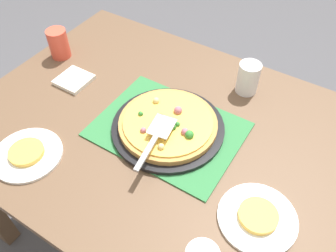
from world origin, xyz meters
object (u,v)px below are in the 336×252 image
Objects in this scene: napkin_stack at (74,80)px; pizza at (168,123)px; pizza_pan at (168,127)px; cup_near at (59,44)px; served_slice_left at (258,216)px; pizza_server at (156,137)px; plate_near_left at (257,218)px; served_slice_right at (26,152)px; cup_far at (248,78)px; plate_far_right at (28,155)px.

pizza is at bearing -2.71° from napkin_stack.
cup_near is (-0.60, 0.12, 0.05)m from pizza_pan.
served_slice_left is at bearing -21.09° from pizza_pan.
pizza_server is (0.02, -0.10, 0.06)m from pizza_pan.
plate_near_left is 0.38m from pizza_server.
pizza_server is at bearing -19.13° from cup_near.
served_slice_right is 0.92× the size of cup_far.
pizza_pan is at bearing -2.67° from napkin_stack.
cup_far is (0.14, 0.33, 0.03)m from pizza.
pizza_pan reaches higher than napkin_stack.
served_slice_right reaches higher than plate_near_left.
napkin_stack is (-0.44, 0.02, -0.01)m from pizza_pan.
plate_far_right is 1.83× the size of cup_far.
pizza_server reaches higher than pizza.
pizza is 2.75× the size of cup_near.
served_slice_right is (-0.70, -0.18, 0.00)m from served_slice_left.
served_slice_left is 0.92× the size of cup_near.
pizza reaches higher than plate_near_left.
cup_far is (0.46, 0.66, 0.04)m from served_slice_right.
served_slice_right is at bearing -165.47° from served_slice_left.
pizza is 0.44m from napkin_stack.
napkin_stack is (-0.44, 0.02, -0.03)m from pizza.
served_slice_left reaches higher than plate_near_left.
pizza_pan is 3.45× the size of served_slice_left.
cup_near is (-0.98, 0.27, 0.06)m from plate_near_left.
pizza_server is at bearing -80.67° from pizza_pan.
pizza_pan is 0.61m from cup_near.
napkin_stack is (-0.12, 0.35, 0.00)m from plate_far_right.
served_slice_right is at bearing -145.18° from pizza_server.
pizza_pan is 0.46m from served_slice_right.
served_slice_right reaches higher than plate_far_right.
plate_near_left is 1.83× the size of napkin_stack.
pizza is at bearing 158.91° from served_slice_left.
cup_near is at bearing 160.87° from pizza_server.
pizza is 0.10m from pizza_server.
pizza is 1.41× the size of pizza_server.
pizza_server is (-0.37, 0.05, 0.05)m from served_slice_left.
plate_near_left is 0.84m from napkin_stack.
pizza_server is 0.48m from napkin_stack.
cup_near is at bearing 164.92° from served_slice_left.
plate_near_left is (0.38, -0.15, -0.01)m from pizza_pan.
pizza_server is at bearing 34.82° from plate_far_right.
pizza_pan is at bearing 45.91° from plate_far_right.
pizza_pan reaches higher than plate_near_left.
pizza reaches higher than napkin_stack.
plate_near_left is 0.53m from cup_far.
pizza is 0.61m from cup_near.
cup_near is at bearing 148.55° from napkin_stack.
served_slice_left reaches higher than plate_far_right.
pizza_server reaches higher than plate_near_left.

